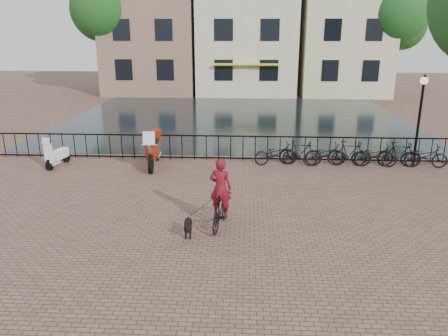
# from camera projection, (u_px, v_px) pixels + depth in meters

# --- Properties ---
(ground) EXTENTS (100.00, 100.00, 0.00)m
(ground) POSITION_uv_depth(u_px,v_px,m) (217.00, 254.00, 10.29)
(ground) COLOR brown
(ground) RESTS_ON ground
(canal_water) EXTENTS (20.00, 20.00, 0.00)m
(canal_water) POSITION_uv_depth(u_px,v_px,m) (237.00, 118.00, 26.79)
(canal_water) COLOR black
(canal_water) RESTS_ON ground
(railing) EXTENTS (20.00, 0.05, 1.02)m
(railing) POSITION_uv_depth(u_px,v_px,m) (231.00, 148.00, 17.77)
(railing) COLOR black
(railing) RESTS_ON ground
(canal_house_left) EXTENTS (7.50, 9.00, 12.80)m
(canal_house_left) POSITION_uv_depth(u_px,v_px,m) (154.00, 15.00, 37.39)
(canal_house_left) COLOR #88664F
(canal_house_left) RESTS_ON ground
(canal_house_mid) EXTENTS (8.00, 9.50, 11.80)m
(canal_house_mid) POSITION_uv_depth(u_px,v_px,m) (247.00, 22.00, 37.12)
(canal_house_mid) COLOR #C3B493
(canal_house_mid) RESTS_ON ground
(canal_house_right) EXTENTS (7.00, 9.00, 13.30)m
(canal_house_right) POSITION_uv_depth(u_px,v_px,m) (343.00, 12.00, 36.48)
(canal_house_right) COLOR beige
(canal_house_right) RESTS_ON ground
(tree_far_left) EXTENTS (5.04, 5.04, 9.27)m
(tree_far_left) POSITION_uv_depth(u_px,v_px,m) (102.00, 10.00, 34.61)
(tree_far_left) COLOR black
(tree_far_left) RESTS_ON ground
(tree_far_right) EXTENTS (4.76, 4.76, 8.76)m
(tree_far_right) POSITION_uv_depth(u_px,v_px,m) (397.00, 14.00, 33.52)
(tree_far_right) COLOR black
(tree_far_right) RESTS_ON ground
(lamp_post) EXTENTS (0.30, 0.30, 3.45)m
(lamp_post) POSITION_uv_depth(u_px,v_px,m) (421.00, 105.00, 16.46)
(lamp_post) COLOR black
(lamp_post) RESTS_ON ground
(cyclist) EXTENTS (0.78, 1.70, 2.24)m
(cyclist) POSITION_uv_depth(u_px,v_px,m) (220.00, 197.00, 11.48)
(cyclist) COLOR black
(cyclist) RESTS_ON ground
(dog) EXTENTS (0.32, 0.75, 0.49)m
(dog) POSITION_uv_depth(u_px,v_px,m) (188.00, 227.00, 11.13)
(dog) COLOR black
(dog) RESTS_ON ground
(motorcycle) EXTENTS (0.71, 2.33, 1.64)m
(motorcycle) POSITION_uv_depth(u_px,v_px,m) (153.00, 146.00, 16.82)
(motorcycle) COLOR #9C280B
(motorcycle) RESTS_ON ground
(scooter) EXTENTS (0.64, 1.46, 1.31)m
(scooter) POSITION_uv_depth(u_px,v_px,m) (57.00, 150.00, 16.90)
(scooter) COLOR white
(scooter) RESTS_ON ground
(parked_bike_0) EXTENTS (1.79, 0.88, 0.90)m
(parked_bike_0) POSITION_uv_depth(u_px,v_px,m) (276.00, 154.00, 17.12)
(parked_bike_0) COLOR black
(parked_bike_0) RESTS_ON ground
(parked_bike_1) EXTENTS (1.71, 0.69, 1.00)m
(parked_bike_1) POSITION_uv_depth(u_px,v_px,m) (300.00, 153.00, 17.06)
(parked_bike_1) COLOR black
(parked_bike_1) RESTS_ON ground
(parked_bike_2) EXTENTS (1.79, 0.86, 0.90)m
(parked_bike_2) POSITION_uv_depth(u_px,v_px,m) (325.00, 154.00, 17.02)
(parked_bike_2) COLOR black
(parked_bike_2) RESTS_ON ground
(parked_bike_3) EXTENTS (1.69, 0.59, 1.00)m
(parked_bike_3) POSITION_uv_depth(u_px,v_px,m) (349.00, 154.00, 16.96)
(parked_bike_3) COLOR black
(parked_bike_3) RESTS_ON ground
(parked_bike_4) EXTENTS (1.78, 0.80, 0.90)m
(parked_bike_4) POSITION_uv_depth(u_px,v_px,m) (374.00, 155.00, 16.92)
(parked_bike_4) COLOR black
(parked_bike_4) RESTS_ON ground
(parked_bike_5) EXTENTS (1.70, 0.62, 1.00)m
(parked_bike_5) POSITION_uv_depth(u_px,v_px,m) (399.00, 154.00, 16.86)
(parked_bike_5) COLOR black
(parked_bike_5) RESTS_ON ground
(parked_bike_6) EXTENTS (1.78, 0.84, 0.90)m
(parked_bike_6) POSITION_uv_depth(u_px,v_px,m) (424.00, 156.00, 16.82)
(parked_bike_6) COLOR black
(parked_bike_6) RESTS_ON ground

